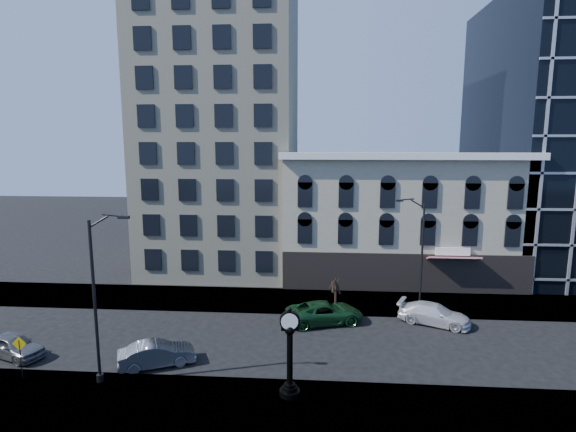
# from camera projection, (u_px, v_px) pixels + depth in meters

# --- Properties ---
(ground) EXTENTS (160.00, 160.00, 0.00)m
(ground) POSITION_uv_depth(u_px,v_px,m) (254.00, 341.00, 30.46)
(ground) COLOR black
(ground) RESTS_ON ground
(sidewalk_far) EXTENTS (160.00, 6.00, 0.12)m
(sidewalk_far) POSITION_uv_depth(u_px,v_px,m) (268.00, 300.00, 38.33)
(sidewalk_far) COLOR gray
(sidewalk_far) RESTS_ON ground
(sidewalk_near) EXTENTS (160.00, 6.00, 0.12)m
(sidewalk_near) POSITION_uv_depth(u_px,v_px,m) (231.00, 409.00, 22.58)
(sidewalk_near) COLOR gray
(sidewalk_near) RESTS_ON ground
(cream_tower) EXTENTS (15.90, 15.40, 42.50)m
(cream_tower) POSITION_uv_depth(u_px,v_px,m) (220.00, 84.00, 46.40)
(cream_tower) COLOR beige
(cream_tower) RESTS_ON ground
(victorian_row) EXTENTS (22.60, 11.19, 12.50)m
(victorian_row) POSITION_uv_depth(u_px,v_px,m) (398.00, 218.00, 44.28)
(victorian_row) COLOR #A9A48B
(victorian_row) RESTS_ON ground
(street_clock) EXTENTS (1.10, 1.10, 4.85)m
(street_clock) POSITION_uv_depth(u_px,v_px,m) (290.00, 356.00, 23.39)
(street_clock) COLOR black
(street_clock) RESTS_ON sidewalk_near
(street_lamp_near) EXTENTS (2.51, 0.38, 9.71)m
(street_lamp_near) POSITION_uv_depth(u_px,v_px,m) (104.00, 254.00, 23.88)
(street_lamp_near) COLOR black
(street_lamp_near) RESTS_ON sidewalk_near
(street_lamp_far) EXTENTS (2.37, 0.36, 9.16)m
(street_lamp_far) POSITION_uv_depth(u_px,v_px,m) (415.00, 225.00, 34.73)
(street_lamp_far) COLOR black
(street_lamp_far) RESTS_ON sidewalk_far
(bare_tree_far) EXTENTS (1.82, 1.82, 3.12)m
(bare_tree_far) POSITION_uv_depth(u_px,v_px,m) (336.00, 280.00, 35.79)
(bare_tree_far) COLOR black
(bare_tree_far) RESTS_ON sidewalk_far
(warning_sign) EXTENTS (0.81, 0.07, 2.50)m
(warning_sign) POSITION_uv_depth(u_px,v_px,m) (20.00, 350.00, 25.15)
(warning_sign) COLOR black
(warning_sign) RESTS_ON sidewalk_near
(car_near_a) EXTENTS (4.69, 3.13, 1.48)m
(car_near_a) POSITION_uv_depth(u_px,v_px,m) (13.00, 346.00, 28.14)
(car_near_a) COLOR #595B60
(car_near_a) RESTS_ON ground
(car_near_b) EXTENTS (4.74, 3.28, 1.48)m
(car_near_b) POSITION_uv_depth(u_px,v_px,m) (157.00, 354.00, 27.02)
(car_near_b) COLOR #595B60
(car_near_b) RESTS_ON ground
(car_far_a) EXTENTS (6.25, 4.18, 1.59)m
(car_far_a) POSITION_uv_depth(u_px,v_px,m) (325.00, 313.00, 33.48)
(car_far_a) COLOR #143F1E
(car_far_a) RESTS_ON ground
(car_far_b) EXTENTS (5.63, 4.02, 1.51)m
(car_far_b) POSITION_uv_depth(u_px,v_px,m) (434.00, 314.00, 33.29)
(car_far_b) COLOR silver
(car_far_b) RESTS_ON ground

